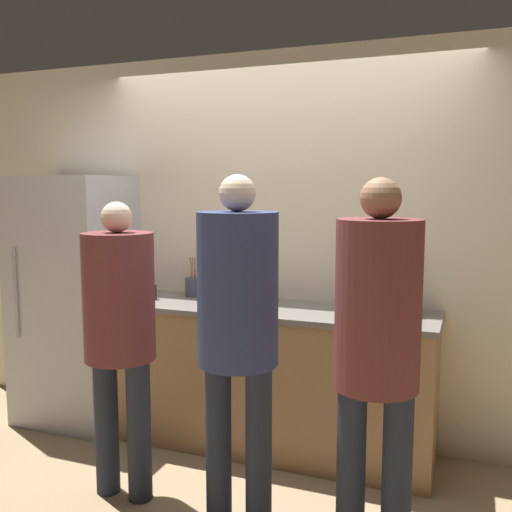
{
  "coord_description": "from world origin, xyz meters",
  "views": [
    {
      "loc": [
        1.22,
        -3.04,
        1.7
      ],
      "look_at": [
        0.0,
        0.14,
        1.29
      ],
      "focal_mm": 40.0,
      "sensor_mm": 36.0,
      "label": 1
    }
  ],
  "objects_px": {
    "person_center": "(238,317)",
    "cup_black": "(151,292)",
    "utensil_crock": "(193,286)",
    "fruit_bowl": "(249,295)",
    "cup_white": "(233,302)",
    "refrigerator": "(75,299)",
    "person_right": "(377,339)",
    "person_left": "(120,321)",
    "bottle_clear": "(345,298)",
    "potted_plant": "(407,293)"
  },
  "relations": [
    {
      "from": "person_left",
      "to": "cup_black",
      "type": "bearing_deg",
      "value": 110.19
    },
    {
      "from": "utensil_crock",
      "to": "cup_white",
      "type": "xyz_separation_m",
      "value": [
        0.43,
        -0.29,
        -0.03
      ]
    },
    {
      "from": "cup_white",
      "to": "fruit_bowl",
      "type": "bearing_deg",
      "value": 86.44
    },
    {
      "from": "person_right",
      "to": "fruit_bowl",
      "type": "xyz_separation_m",
      "value": [
        -1.01,
        1.06,
        -0.06
      ]
    },
    {
      "from": "refrigerator",
      "to": "person_left",
      "type": "bearing_deg",
      "value": -40.72
    },
    {
      "from": "fruit_bowl",
      "to": "refrigerator",
      "type": "bearing_deg",
      "value": -173.88
    },
    {
      "from": "utensil_crock",
      "to": "cup_black",
      "type": "xyz_separation_m",
      "value": [
        -0.23,
        -0.19,
        -0.02
      ]
    },
    {
      "from": "person_left",
      "to": "bottle_clear",
      "type": "height_order",
      "value": "person_left"
    },
    {
      "from": "person_center",
      "to": "potted_plant",
      "type": "relative_size",
      "value": 7.23
    },
    {
      "from": "person_right",
      "to": "cup_white",
      "type": "distance_m",
      "value": 1.31
    },
    {
      "from": "bottle_clear",
      "to": "person_center",
      "type": "bearing_deg",
      "value": -107.39
    },
    {
      "from": "fruit_bowl",
      "to": "utensil_crock",
      "type": "height_order",
      "value": "utensil_crock"
    },
    {
      "from": "person_center",
      "to": "utensil_crock",
      "type": "bearing_deg",
      "value": 126.76
    },
    {
      "from": "person_center",
      "to": "bottle_clear",
      "type": "bearing_deg",
      "value": 72.61
    },
    {
      "from": "person_left",
      "to": "person_right",
      "type": "distance_m",
      "value": 1.39
    },
    {
      "from": "person_right",
      "to": "utensil_crock",
      "type": "relative_size",
      "value": 6.29
    },
    {
      "from": "refrigerator",
      "to": "cup_white",
      "type": "height_order",
      "value": "refrigerator"
    },
    {
      "from": "person_left",
      "to": "potted_plant",
      "type": "relative_size",
      "value": 6.68
    },
    {
      "from": "cup_white",
      "to": "potted_plant",
      "type": "xyz_separation_m",
      "value": [
        1.04,
        0.22,
        0.09
      ]
    },
    {
      "from": "bottle_clear",
      "to": "fruit_bowl",
      "type": "bearing_deg",
      "value": -179.69
    },
    {
      "from": "person_left",
      "to": "potted_plant",
      "type": "distance_m",
      "value": 1.67
    },
    {
      "from": "refrigerator",
      "to": "fruit_bowl",
      "type": "bearing_deg",
      "value": 6.12
    },
    {
      "from": "person_left",
      "to": "cup_black",
      "type": "height_order",
      "value": "person_left"
    },
    {
      "from": "person_center",
      "to": "person_right",
      "type": "bearing_deg",
      "value": -6.23
    },
    {
      "from": "person_right",
      "to": "cup_black",
      "type": "bearing_deg",
      "value": 151.41
    },
    {
      "from": "person_right",
      "to": "cup_white",
      "type": "relative_size",
      "value": 19.31
    },
    {
      "from": "person_center",
      "to": "potted_plant",
      "type": "height_order",
      "value": "person_center"
    },
    {
      "from": "cup_black",
      "to": "person_center",
      "type": "bearing_deg",
      "value": -40.08
    },
    {
      "from": "refrigerator",
      "to": "potted_plant",
      "type": "bearing_deg",
      "value": 2.78
    },
    {
      "from": "person_left",
      "to": "cup_white",
      "type": "relative_size",
      "value": 18.02
    },
    {
      "from": "person_right",
      "to": "cup_white",
      "type": "height_order",
      "value": "person_right"
    },
    {
      "from": "person_right",
      "to": "person_left",
      "type": "bearing_deg",
      "value": 175.24
    },
    {
      "from": "person_right",
      "to": "bottle_clear",
      "type": "xyz_separation_m",
      "value": [
        -0.37,
        1.07,
        -0.04
      ]
    },
    {
      "from": "refrigerator",
      "to": "person_right",
      "type": "height_order",
      "value": "refrigerator"
    },
    {
      "from": "bottle_clear",
      "to": "refrigerator",
      "type": "bearing_deg",
      "value": -175.78
    },
    {
      "from": "fruit_bowl",
      "to": "utensil_crock",
      "type": "relative_size",
      "value": 1.03
    },
    {
      "from": "refrigerator",
      "to": "fruit_bowl",
      "type": "distance_m",
      "value": 1.32
    },
    {
      "from": "person_left",
      "to": "person_center",
      "type": "relative_size",
      "value": 0.92
    },
    {
      "from": "person_center",
      "to": "cup_black",
      "type": "relative_size",
      "value": 17.5
    },
    {
      "from": "fruit_bowl",
      "to": "cup_white",
      "type": "bearing_deg",
      "value": -93.56
    },
    {
      "from": "refrigerator",
      "to": "person_right",
      "type": "relative_size",
      "value": 1.02
    },
    {
      "from": "cup_black",
      "to": "person_right",
      "type": "bearing_deg",
      "value": -28.59
    },
    {
      "from": "person_center",
      "to": "bottle_clear",
      "type": "xyz_separation_m",
      "value": [
        0.31,
        0.99,
        -0.07
      ]
    },
    {
      "from": "utensil_crock",
      "to": "cup_black",
      "type": "bearing_deg",
      "value": -139.21
    },
    {
      "from": "refrigerator",
      "to": "cup_black",
      "type": "distance_m",
      "value": 0.65
    },
    {
      "from": "fruit_bowl",
      "to": "utensil_crock",
      "type": "distance_m",
      "value": 0.44
    },
    {
      "from": "person_left",
      "to": "person_right",
      "type": "relative_size",
      "value": 0.93
    },
    {
      "from": "refrigerator",
      "to": "cup_white",
      "type": "xyz_separation_m",
      "value": [
        1.3,
        -0.1,
        0.09
      ]
    },
    {
      "from": "fruit_bowl",
      "to": "bottle_clear",
      "type": "height_order",
      "value": "bottle_clear"
    },
    {
      "from": "person_right",
      "to": "fruit_bowl",
      "type": "distance_m",
      "value": 1.47
    }
  ]
}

